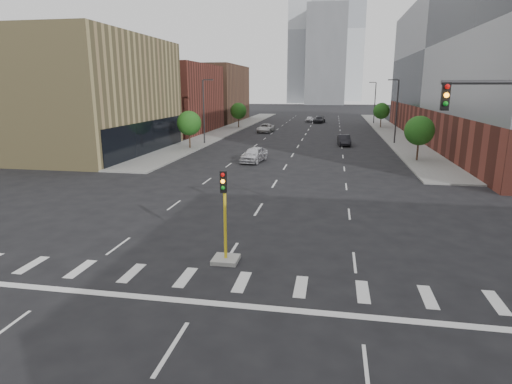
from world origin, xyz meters
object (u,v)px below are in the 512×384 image
(car_distant, at_px, (310,119))
(median_traffic_signal, at_px, (225,242))
(car_far_left, at_px, (266,128))
(car_near_left, at_px, (254,154))
(car_deep_right, at_px, (319,120))
(car_mid_right, at_px, (344,140))

(car_distant, bearing_deg, median_traffic_signal, -84.23)
(car_far_left, height_order, car_distant, car_far_left)
(median_traffic_signal, xyz_separation_m, car_far_left, (-7.40, 59.00, -0.22))
(car_near_left, bearing_deg, car_distant, 96.64)
(car_near_left, distance_m, car_far_left, 31.79)
(median_traffic_signal, bearing_deg, car_deep_right, 88.94)
(median_traffic_signal, distance_m, car_far_left, 59.46)
(car_far_left, distance_m, car_deep_right, 23.98)
(car_mid_right, height_order, car_deep_right, car_deep_right)
(car_far_left, bearing_deg, car_deep_right, 71.52)
(car_far_left, xyz_separation_m, car_deep_right, (8.90, 22.27, -0.01))
(median_traffic_signal, height_order, car_mid_right, median_traffic_signal)
(car_near_left, height_order, car_deep_right, car_near_left)
(car_near_left, relative_size, car_mid_right, 1.08)
(car_deep_right, xyz_separation_m, car_distant, (-2.39, 2.74, -0.08))
(car_deep_right, bearing_deg, car_distant, 140.51)
(car_near_left, xyz_separation_m, car_mid_right, (10.00, 15.65, -0.09))
(median_traffic_signal, bearing_deg, car_near_left, 97.70)
(car_near_left, xyz_separation_m, car_distant, (2.82, 56.58, -0.17))
(car_far_left, bearing_deg, car_mid_right, -46.00)
(car_distant, bearing_deg, car_far_left, -99.43)
(median_traffic_signal, bearing_deg, car_far_left, 97.15)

